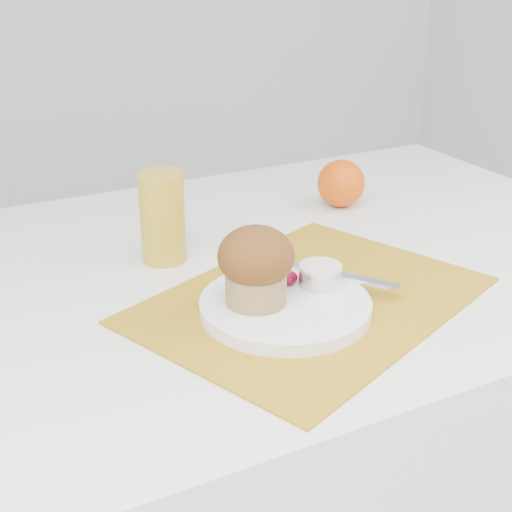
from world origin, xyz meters
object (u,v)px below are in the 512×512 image
table (270,455)px  orange (341,183)px  plate (285,306)px  juice_glass (163,217)px  muffin (256,264)px

table → orange: orange is taller
plate → juice_glass: 0.25m
muffin → orange: bearing=42.3°
plate → orange: orange is taller
table → muffin: muffin is taller
plate → orange: 0.42m
juice_glass → muffin: 0.22m
table → muffin: 0.49m
orange → juice_glass: bearing=-168.4°
orange → plate: bearing=-133.1°
muffin → table: bearing=55.2°
plate → orange: (0.29, 0.30, 0.03)m
orange → juice_glass: juice_glass is taller
juice_glass → muffin: size_ratio=1.34×
plate → juice_glass: (-0.07, 0.23, 0.05)m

